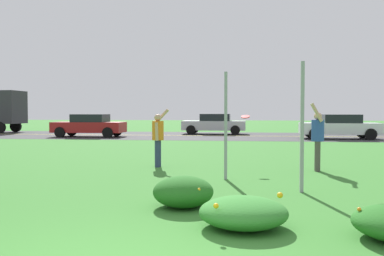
% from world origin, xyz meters
% --- Properties ---
extents(ground_plane, '(120.00, 120.00, 0.00)m').
position_xyz_m(ground_plane, '(0.00, 12.16, 0.00)').
color(ground_plane, '#387A2D').
extents(highway_strip, '(120.00, 9.55, 0.01)m').
position_xyz_m(highway_strip, '(0.00, 24.33, 0.00)').
color(highway_strip, '#38383A').
rests_on(highway_strip, ground).
extents(highway_center_stripe, '(120.00, 0.16, 0.00)m').
position_xyz_m(highway_center_stripe, '(0.00, 24.33, 0.01)').
color(highway_center_stripe, yellow).
rests_on(highway_center_stripe, ground).
extents(daylily_clump_mid_right, '(1.26, 1.22, 0.46)m').
position_xyz_m(daylily_clump_mid_right, '(1.28, 2.23, 0.22)').
color(daylily_clump_mid_right, '#337F2D').
rests_on(daylily_clump_mid_right, ground).
extents(daylily_clump_front_left, '(1.04, 1.05, 0.53)m').
position_xyz_m(daylily_clump_front_left, '(0.25, 3.38, 0.27)').
color(daylily_clump_front_left, '#23661E').
rests_on(daylily_clump_front_left, ground).
extents(sign_post_near_path, '(0.07, 0.10, 2.59)m').
position_xyz_m(sign_post_near_path, '(0.81, 6.42, 1.29)').
color(sign_post_near_path, '#93969B').
rests_on(sign_post_near_path, ground).
extents(sign_post_by_roadside, '(0.07, 0.10, 2.65)m').
position_xyz_m(sign_post_by_roadside, '(2.43, 5.02, 1.32)').
color(sign_post_by_roadside, '#93969B').
rests_on(sign_post_by_roadside, ground).
extents(person_thrower_orange_shirt, '(0.48, 0.50, 1.72)m').
position_xyz_m(person_thrower_orange_shirt, '(-1.29, 8.45, 0.94)').
color(person_thrower_orange_shirt, orange).
rests_on(person_thrower_orange_shirt, ground).
extents(person_catcher_blue_shirt, '(0.41, 0.50, 1.87)m').
position_xyz_m(person_catcher_blue_shirt, '(3.23, 8.17, 0.97)').
color(person_catcher_blue_shirt, '#2D4C9E').
rests_on(person_catcher_blue_shirt, ground).
extents(frisbee_red, '(0.25, 0.24, 0.12)m').
position_xyz_m(frisbee_red, '(1.27, 8.42, 1.49)').
color(frisbee_red, red).
extents(car_white_center_left, '(4.50, 2.00, 1.45)m').
position_xyz_m(car_white_center_left, '(6.73, 22.18, 0.74)').
color(car_white_center_left, silver).
rests_on(car_white_center_left, ground).
extents(car_silver_center_right, '(4.50, 2.00, 1.45)m').
position_xyz_m(car_silver_center_right, '(-1.06, 26.48, 0.74)').
color(car_silver_center_right, '#B7BABF').
rests_on(car_silver_center_right, ground).
extents(car_red_rightmost, '(4.50, 2.00, 1.45)m').
position_xyz_m(car_red_rightmost, '(-8.75, 22.18, 0.74)').
color(car_red_rightmost, maroon).
rests_on(car_red_rightmost, ground).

